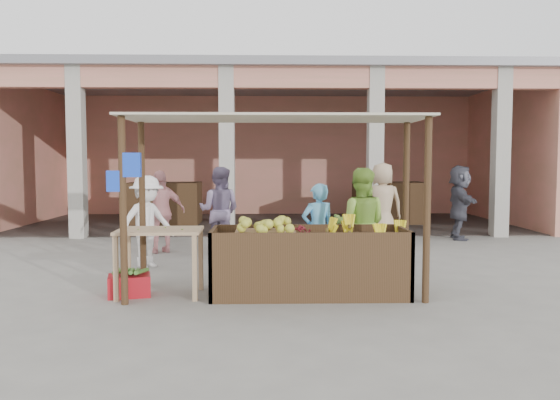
{
  "coord_description": "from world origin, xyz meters",
  "views": [
    {
      "loc": [
        -0.07,
        -7.23,
        1.79
      ],
      "look_at": [
        0.14,
        1.2,
        1.2
      ],
      "focal_mm": 35.0,
      "sensor_mm": 36.0,
      "label": 1
    }
  ],
  "objects_px": {
    "fruit_stall": "(309,265)",
    "motorcycle": "(349,232)",
    "red_crate": "(129,285)",
    "side_table": "(160,240)",
    "vendor_blue": "(318,228)",
    "vendor_green": "(360,221)"
  },
  "relations": [
    {
      "from": "red_crate",
      "to": "vendor_green",
      "type": "distance_m",
      "value": 3.46
    },
    {
      "from": "side_table",
      "to": "motorcycle",
      "type": "bearing_deg",
      "value": 38.84
    },
    {
      "from": "red_crate",
      "to": "motorcycle",
      "type": "bearing_deg",
      "value": 23.68
    },
    {
      "from": "side_table",
      "to": "red_crate",
      "type": "relative_size",
      "value": 2.07
    },
    {
      "from": "red_crate",
      "to": "vendor_green",
      "type": "bearing_deg",
      "value": 2.65
    },
    {
      "from": "fruit_stall",
      "to": "red_crate",
      "type": "xyz_separation_m",
      "value": [
        -2.4,
        -0.01,
        -0.26
      ]
    },
    {
      "from": "fruit_stall",
      "to": "red_crate",
      "type": "height_order",
      "value": "fruit_stall"
    },
    {
      "from": "side_table",
      "to": "vendor_blue",
      "type": "distance_m",
      "value": 2.44
    },
    {
      "from": "vendor_green",
      "to": "fruit_stall",
      "type": "bearing_deg",
      "value": 60.19
    },
    {
      "from": "red_crate",
      "to": "motorcycle",
      "type": "relative_size",
      "value": 0.27
    },
    {
      "from": "side_table",
      "to": "motorcycle",
      "type": "height_order",
      "value": "motorcycle"
    },
    {
      "from": "motorcycle",
      "to": "vendor_green",
      "type": "bearing_deg",
      "value": -168.98
    },
    {
      "from": "fruit_stall",
      "to": "side_table",
      "type": "height_order",
      "value": "side_table"
    },
    {
      "from": "side_table",
      "to": "red_crate",
      "type": "distance_m",
      "value": 0.74
    },
    {
      "from": "vendor_blue",
      "to": "side_table",
      "type": "bearing_deg",
      "value": 7.56
    },
    {
      "from": "vendor_blue",
      "to": "vendor_green",
      "type": "distance_m",
      "value": 0.65
    },
    {
      "from": "vendor_blue",
      "to": "motorcycle",
      "type": "bearing_deg",
      "value": -133.37
    },
    {
      "from": "red_crate",
      "to": "vendor_green",
      "type": "xyz_separation_m",
      "value": [
        3.25,
        0.93,
        0.75
      ]
    },
    {
      "from": "vendor_blue",
      "to": "fruit_stall",
      "type": "bearing_deg",
      "value": 60.87
    },
    {
      "from": "fruit_stall",
      "to": "motorcycle",
      "type": "relative_size",
      "value": 1.31
    },
    {
      "from": "fruit_stall",
      "to": "vendor_green",
      "type": "bearing_deg",
      "value": 47.45
    },
    {
      "from": "side_table",
      "to": "vendor_green",
      "type": "height_order",
      "value": "vendor_green"
    }
  ]
}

